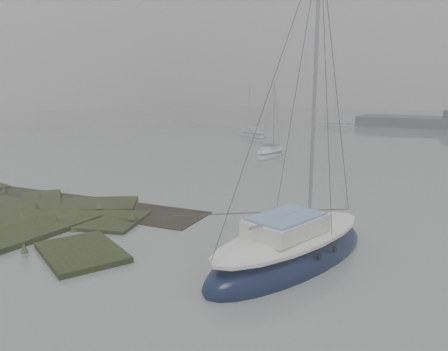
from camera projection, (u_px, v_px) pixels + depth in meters
ground at (325, 150)px, 41.88m from camera, size 160.00×160.00×0.00m
sailboat_main at (291, 253)px, 15.07m from camera, size 4.64×8.45×11.34m
sailboat_white at (270, 154)px, 37.67m from camera, size 1.72×4.86×6.80m
sailboat_far_a at (252, 135)px, 52.58m from camera, size 5.33×4.18×7.35m
sailboat_far_c at (338, 125)px, 65.86m from camera, size 4.95×1.84×6.88m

